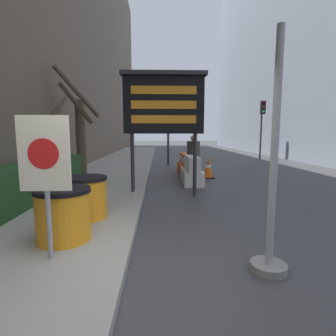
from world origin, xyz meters
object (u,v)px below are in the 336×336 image
barrel_drum_middle (86,197)px  traffic_cone_mid (208,168)px  warning_sign (45,163)px  pedestrian_worker (193,154)px  barrel_drum_foreground (64,214)px  traffic_cone_near (192,160)px  message_board (164,105)px  jersey_barrier_orange_far (185,165)px  jersey_barrier_white (192,171)px  traffic_light_near_curb (168,104)px  traffic_light_far_side (262,117)px

barrel_drum_middle → traffic_cone_mid: (3.24, 5.07, -0.13)m
warning_sign → pedestrian_worker: (2.61, 6.31, -0.37)m
barrel_drum_foreground → traffic_cone_mid: barrel_drum_foreground is taller
warning_sign → pedestrian_worker: bearing=67.5°
traffic_cone_near → traffic_cone_mid: 3.46m
barrel_drum_middle → warning_sign: warning_sign is taller
message_board → barrel_drum_middle: bearing=-124.1°
barrel_drum_middle → jersey_barrier_orange_far: barrel_drum_middle is taller
traffic_cone_near → pedestrian_worker: 3.91m
barrel_drum_middle → message_board: size_ratio=0.24×
message_board → jersey_barrier_white: size_ratio=1.97×
warning_sign → traffic_light_near_curb: size_ratio=0.39×
traffic_cone_mid → jersey_barrier_white: bearing=-126.6°
barrel_drum_middle → jersey_barrier_white: (2.47, 4.03, -0.11)m
pedestrian_worker → traffic_light_far_side: bearing=112.3°
jersey_barrier_white → traffic_cone_near: 4.53m
jersey_barrier_white → pedestrian_worker: size_ratio=1.01×
message_board → traffic_cone_near: (1.54, 6.32, -2.08)m
barrel_drum_foreground → jersey_barrier_white: (2.51, 5.06, -0.11)m
warning_sign → traffic_cone_near: 10.64m
jersey_barrier_orange_far → pedestrian_worker: size_ratio=1.22×
traffic_light_far_side → barrel_drum_foreground: bearing=-121.2°
pedestrian_worker → barrel_drum_middle: bearing=-61.4°
message_board → jersey_barrier_orange_far: 4.57m
barrel_drum_middle → jersey_barrier_white: jersey_barrier_white is taller
barrel_drum_middle → jersey_barrier_orange_far: size_ratio=0.40×
message_board → traffic_light_near_curb: bearing=87.0°
jersey_barrier_white → traffic_light_near_curb: traffic_light_near_curb is taller
traffic_cone_near → pedestrian_worker: bearing=-96.3°
traffic_cone_mid → traffic_light_near_curb: size_ratio=0.17×
warning_sign → pedestrian_worker: size_ratio=1.08×
traffic_cone_near → traffic_light_near_curb: size_ratio=0.16×
jersey_barrier_orange_far → traffic_cone_mid: size_ratio=2.51×
barrel_drum_foreground → traffic_cone_mid: (3.28, 6.09, -0.13)m
traffic_light_far_side → traffic_cone_mid: bearing=-123.6°
warning_sign → pedestrian_worker: 6.84m
barrel_drum_foreground → barrel_drum_middle: size_ratio=1.00×
message_board → traffic_light_near_curb: traffic_light_near_curb is taller
traffic_cone_mid → pedestrian_worker: 0.94m
barrel_drum_foreground → traffic_cone_near: bearing=72.2°
traffic_light_near_curb → traffic_light_far_side: traffic_light_near_curb is taller
barrel_drum_foreground → traffic_light_near_curb: (1.91, 10.57, 2.76)m
barrel_drum_foreground → jersey_barrier_white: size_ratio=0.48×
barrel_drum_middle → warning_sign: (-0.00, -1.62, 0.82)m
barrel_drum_foreground → traffic_light_far_side: bearing=58.8°
jersey_barrier_white → pedestrian_worker: 0.87m
jersey_barrier_white → jersey_barrier_orange_far: jersey_barrier_white is taller
message_board → traffic_cone_mid: message_board is taller
jersey_barrier_white → pedestrian_worker: pedestrian_worker is taller
barrel_drum_foreground → warning_sign: size_ratio=0.45×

